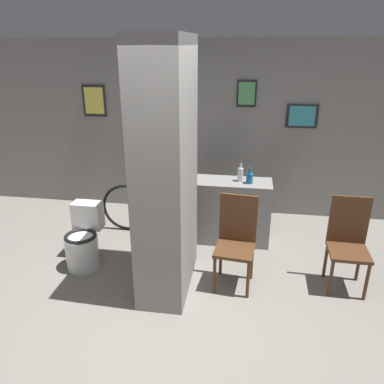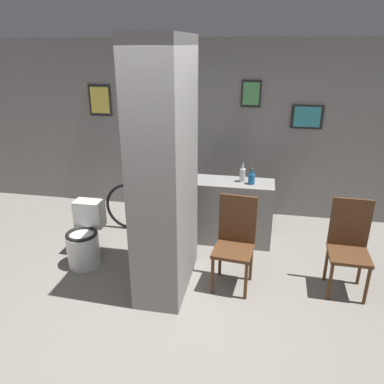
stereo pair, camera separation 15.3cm
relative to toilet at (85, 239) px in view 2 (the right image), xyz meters
name	(u,v)px [view 2 (the right image)]	position (x,y,z in m)	size (l,w,h in m)	color
ground_plane	(159,312)	(1.12, -0.74, -0.31)	(14.00, 14.00, 0.00)	slate
wall_back	(203,129)	(1.12, 1.88, 0.99)	(8.00, 0.09, 2.60)	gray
pillar_center	(165,173)	(1.08, -0.21, 0.99)	(0.51, 1.07, 2.60)	gray
counter_shelf	(216,210)	(1.48, 0.89, 0.11)	(1.47, 0.44, 0.85)	gray
toilet	(85,239)	(0.00, 0.00, 0.00)	(0.39, 0.55, 0.74)	silver
chair_near_pillar	(235,239)	(1.81, -0.08, 0.23)	(0.45, 0.45, 1.01)	#4C2D19
chair_by_doorway	(349,243)	(3.00, 0.06, 0.23)	(0.42, 0.42, 1.01)	#4C2D19
bicycle	(164,209)	(0.74, 0.94, 0.05)	(1.72, 0.42, 0.75)	black
bottle_tall	(242,174)	(1.80, 0.91, 0.64)	(0.07, 0.07, 0.27)	silver
bottle_short	(252,178)	(1.92, 0.84, 0.62)	(0.09, 0.09, 0.21)	#19598C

